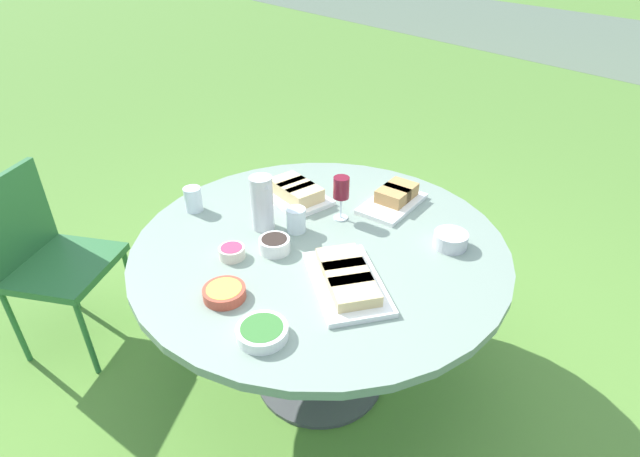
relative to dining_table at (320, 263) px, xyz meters
name	(u,v)px	position (x,y,z in m)	size (l,w,h in m)	color
ground_plane	(320,375)	(0.00, 0.00, -0.65)	(40.00, 40.00, 0.00)	#5B8C38
dining_table	(320,263)	(0.00, 0.00, 0.00)	(1.45, 1.45, 0.76)	#4C4C51
chair_near_left	(44,251)	(-1.00, -0.83, -0.13)	(0.60, 0.61, 0.89)	#2D6B38
water_pitcher	(262,203)	(-0.22, -0.11, 0.22)	(0.10, 0.09, 0.23)	silver
wine_glass	(341,189)	(-0.08, 0.18, 0.24)	(0.07, 0.07, 0.19)	silver
platter_bread_main	(347,279)	(0.27, -0.09, 0.13)	(0.45, 0.37, 0.06)	white
platter_charcuterie	(395,198)	(-0.03, 0.44, 0.14)	(0.26, 0.36, 0.08)	white
platter_sandwich_side	(296,192)	(-0.33, 0.13, 0.14)	(0.30, 0.22, 0.08)	white
bowl_fries	(224,292)	(0.06, -0.46, 0.13)	(0.14, 0.14, 0.04)	#B74733
bowl_salad	(262,331)	(0.29, -0.46, 0.13)	(0.16, 0.16, 0.04)	white
bowl_olives	(275,244)	(-0.06, -0.17, 0.14)	(0.12, 0.12, 0.06)	white
bowl_dip_red	(232,252)	(-0.12, -0.32, 0.13)	(0.10, 0.10, 0.04)	beige
bowl_dip_cream	(451,239)	(0.34, 0.37, 0.14)	(0.13, 0.13, 0.06)	silver
cup_water_near	(296,220)	(-0.12, -0.02, 0.16)	(0.08, 0.08, 0.10)	silver
cup_water_far	(193,199)	(-0.53, -0.27, 0.16)	(0.07, 0.07, 0.11)	silver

